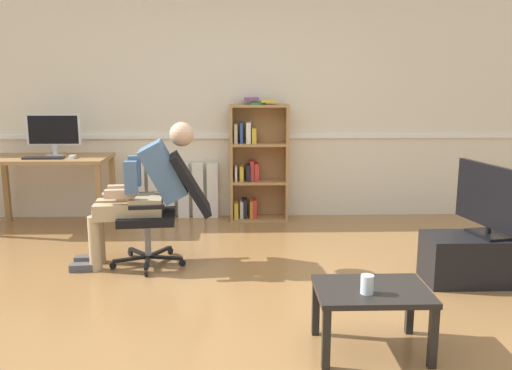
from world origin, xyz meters
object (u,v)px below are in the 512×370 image
object	(u,v)px
computer_desk	(49,167)
office_chair	(167,204)
bookshelf	(256,164)
keyboard	(43,158)
computer_mouse	(72,157)
coffee_table	(372,298)
radiator	(176,191)
drinking_glass	(367,284)
imac_monitor	(54,132)
tv_stand	(486,259)
person_seated	(144,190)
tv_screen	(491,199)

from	to	relation	value
computer_desk	office_chair	bearing A→B (deg)	-40.62
bookshelf	keyboard	bearing A→B (deg)	-168.62
computer_mouse	coffee_table	distance (m)	3.61
radiator	computer_mouse	bearing A→B (deg)	-152.50
bookshelf	drinking_glass	world-z (taller)	bookshelf
bookshelf	imac_monitor	bearing A→B (deg)	-174.12
bookshelf	tv_stand	world-z (taller)	bookshelf
bookshelf	radiator	xyz separation A→B (m)	(-0.89, 0.10, -0.32)
person_seated	bookshelf	bearing A→B (deg)	141.37
radiator	tv_stand	distance (m)	3.34
drinking_glass	keyboard	bearing A→B (deg)	135.30
computer_desk	coffee_table	bearing A→B (deg)	-44.85
office_chair	drinking_glass	xyz separation A→B (m)	(1.32, -1.62, -0.09)
computer_desk	person_seated	bearing A→B (deg)	-45.16
computer_desk	tv_screen	world-z (taller)	tv_screen
imac_monitor	person_seated	bearing A→B (deg)	-48.19
tv_stand	tv_screen	xyz separation A→B (m)	(0.00, 0.00, 0.47)
coffee_table	bookshelf	bearing A→B (deg)	100.87
tv_stand	drinking_glass	xyz separation A→B (m)	(-1.19, -1.12, 0.24)
person_seated	coffee_table	xyz separation A→B (m)	(1.55, -1.53, -0.33)
computer_mouse	office_chair	world-z (taller)	office_chair
tv_stand	drinking_glass	size ratio (longest dim) A/B	8.83
person_seated	imac_monitor	bearing A→B (deg)	-143.85
computer_mouse	radiator	world-z (taller)	computer_mouse
imac_monitor	radiator	world-z (taller)	imac_monitor
coffee_table	drinking_glass	world-z (taller)	drinking_glass
imac_monitor	coffee_table	bearing A→B (deg)	-46.19
keyboard	radiator	xyz separation A→B (m)	(1.26, 0.53, -0.45)
office_chair	tv_stand	bearing A→B (deg)	73.02
tv_screen	drinking_glass	xyz separation A→B (m)	(-1.19, -1.12, -0.22)
imac_monitor	tv_stand	xyz separation A→B (m)	(3.83, -1.76, -0.83)
tv_screen	drinking_glass	bearing A→B (deg)	122.17
keyboard	computer_desk	bearing A→B (deg)	91.53
computer_desk	office_chair	distance (m)	1.82
computer_desk	computer_mouse	xyz separation A→B (m)	(0.29, -0.12, 0.12)
radiator	coffee_table	world-z (taller)	radiator
computer_desk	keyboard	xyz separation A→B (m)	(0.00, -0.14, 0.12)
bookshelf	person_seated	size ratio (longest dim) A/B	1.13
computer_desk	tv_stand	distance (m)	4.26
radiator	office_chair	bearing A→B (deg)	-86.04
coffee_table	keyboard	bearing A→B (deg)	136.62
computer_mouse	imac_monitor	bearing A→B (deg)	140.24
imac_monitor	computer_mouse	distance (m)	0.39
keyboard	tv_screen	size ratio (longest dim) A/B	0.49
keyboard	radiator	distance (m)	1.44
computer_mouse	radiator	size ratio (longest dim) A/B	0.11
bookshelf	tv_screen	bearing A→B (deg)	-48.92
keyboard	radiator	bearing A→B (deg)	22.74
computer_desk	tv_stand	size ratio (longest dim) A/B	1.33
tv_stand	coffee_table	xyz separation A→B (m)	(-1.14, -1.04, 0.13)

